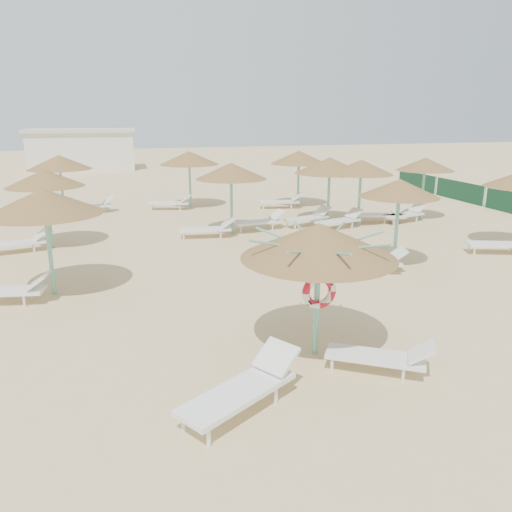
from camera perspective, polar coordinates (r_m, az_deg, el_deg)
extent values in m
plane|color=#D8B784|center=(10.13, 5.68, -10.16)|extent=(120.00, 120.00, 0.00)
cylinder|color=#66B1A0|center=(9.42, 6.95, -5.15)|extent=(0.11, 0.11, 2.14)
cone|color=olive|center=(9.07, 7.19, 1.75)|extent=(2.86, 2.86, 0.64)
cylinder|color=#66B1A0|center=(9.13, 7.14, 0.25)|extent=(0.20, 0.20, 0.12)
cylinder|color=#66B1A0|center=(9.35, 10.91, 1.69)|extent=(1.29, 0.04, 0.33)
cylinder|color=#66B1A0|center=(9.68, 8.68, 2.28)|extent=(0.94, 0.94, 0.33)
cylinder|color=#66B1A0|center=(9.67, 5.70, 2.38)|extent=(0.04, 1.29, 0.33)
cylinder|color=#66B1A0|center=(9.34, 3.46, 1.94)|extent=(0.94, 0.94, 0.33)
cylinder|color=#66B1A0|center=(8.86, 3.25, 1.16)|extent=(1.29, 0.04, 0.33)
cylinder|color=#66B1A0|center=(8.50, 5.48, 0.47)|extent=(0.94, 0.94, 0.33)
cylinder|color=#66B1A0|center=(8.50, 8.86, 0.35)|extent=(0.04, 1.29, 0.33)
cylinder|color=#66B1A0|center=(8.86, 11.10, 0.89)|extent=(0.94, 0.94, 0.33)
torus|color=red|center=(9.26, 7.23, -4.07)|extent=(0.67, 0.15, 0.67)
cylinder|color=white|center=(7.34, -5.45, -19.95)|extent=(0.06, 0.06, 0.30)
cylinder|color=white|center=(7.68, -8.31, -18.26)|extent=(0.06, 0.06, 0.30)
cylinder|color=white|center=(8.21, 2.28, -15.60)|extent=(0.06, 0.06, 0.30)
cylinder|color=white|center=(8.51, -0.58, -14.35)|extent=(0.06, 0.06, 0.30)
cube|color=white|center=(7.89, -2.11, -15.39)|extent=(2.08, 1.66, 0.09)
cube|color=white|center=(8.35, 2.32, -11.46)|extent=(0.78, 0.82, 0.39)
cylinder|color=white|center=(9.20, 8.68, -12.23)|extent=(0.05, 0.05, 0.25)
cylinder|color=white|center=(9.60, 9.09, -10.98)|extent=(0.05, 0.05, 0.25)
cylinder|color=white|center=(9.15, 16.47, -12.94)|extent=(0.05, 0.05, 0.25)
cylinder|color=white|center=(9.55, 16.53, -11.65)|extent=(0.05, 0.05, 0.25)
cube|color=white|center=(9.28, 13.45, -11.13)|extent=(1.76, 1.40, 0.07)
cube|color=white|center=(9.19, 18.41, -10.31)|extent=(0.66, 0.70, 0.33)
cylinder|color=#66B1A0|center=(13.47, -22.51, 0.57)|extent=(0.11, 0.11, 2.30)
cone|color=olive|center=(13.22, -23.09, 5.77)|extent=(2.80, 2.80, 0.63)
cylinder|color=#66B1A0|center=(13.26, -22.97, 4.73)|extent=(0.20, 0.20, 0.12)
cylinder|color=white|center=(13.16, -24.98, -4.69)|extent=(0.06, 0.06, 0.28)
cylinder|color=white|center=(13.60, -24.33, -3.96)|extent=(0.06, 0.06, 0.28)
cube|color=white|center=(13.51, -26.95, -3.61)|extent=(1.97, 0.92, 0.08)
cube|color=white|center=(13.16, -23.62, -2.59)|extent=(0.57, 0.67, 0.36)
cylinder|color=#66B1A0|center=(18.32, -22.59, 4.38)|extent=(0.11, 0.11, 2.30)
cone|color=olive|center=(18.14, -23.01, 8.20)|extent=(2.53, 2.53, 0.57)
cylinder|color=#66B1A0|center=(18.17, -22.93, 7.47)|extent=(0.20, 0.20, 0.12)
cylinder|color=white|center=(18.10, -24.02, 0.80)|extent=(0.06, 0.06, 0.28)
cylinder|color=white|center=(18.58, -24.15, 1.16)|extent=(0.06, 0.06, 0.28)
cube|color=white|center=(18.28, -25.86, 1.30)|extent=(1.99, 1.02, 0.08)
cube|color=white|center=(18.26, -23.31, 2.37)|extent=(0.60, 0.69, 0.36)
cylinder|color=#66B1A0|center=(23.96, -21.27, 7.00)|extent=(0.11, 0.11, 2.30)
cone|color=olive|center=(23.82, -21.58, 9.94)|extent=(2.76, 2.76, 0.62)
cylinder|color=#66B1A0|center=(23.84, -21.52, 9.37)|extent=(0.20, 0.20, 0.12)
cylinder|color=white|center=(23.94, -25.74, 4.03)|extent=(0.06, 0.06, 0.28)
cylinder|color=white|center=(24.39, -25.29, 4.28)|extent=(0.06, 0.06, 0.28)
cylinder|color=white|center=(23.44, -22.70, 4.15)|extent=(0.06, 0.06, 0.28)
cylinder|color=white|center=(23.90, -22.30, 4.40)|extent=(0.06, 0.06, 0.28)
cube|color=white|center=(23.83, -23.79, 4.65)|extent=(1.99, 1.04, 0.08)
cube|color=white|center=(23.49, -21.92, 5.31)|extent=(0.61, 0.69, 0.36)
cylinder|color=white|center=(23.96, -20.16, 4.65)|extent=(0.06, 0.06, 0.28)
cylinder|color=white|center=(24.44, -20.35, 4.84)|extent=(0.06, 0.06, 0.28)
cylinder|color=white|center=(24.18, -17.00, 5.03)|extent=(0.06, 0.06, 0.28)
cylinder|color=white|center=(24.67, -17.25, 5.21)|extent=(0.06, 0.06, 0.28)
cube|color=white|center=(24.29, -18.43, 5.39)|extent=(1.99, 1.04, 0.08)
cube|color=white|center=(24.41, -16.52, 6.17)|extent=(0.61, 0.69, 0.36)
cylinder|color=#66B1A0|center=(19.01, -2.82, 5.98)|extent=(0.11, 0.11, 2.30)
cone|color=olive|center=(18.83, -2.87, 9.69)|extent=(2.66, 2.66, 0.60)
cylinder|color=#66B1A0|center=(18.86, -2.86, 8.97)|extent=(0.20, 0.20, 0.12)
cylinder|color=white|center=(18.36, -8.27, 2.25)|extent=(0.06, 0.06, 0.28)
cylinder|color=white|center=(18.85, -8.28, 2.61)|extent=(0.06, 0.06, 0.28)
cylinder|color=white|center=(18.41, -4.06, 2.41)|extent=(0.06, 0.06, 0.28)
cylinder|color=white|center=(18.89, -4.18, 2.76)|extent=(0.06, 0.06, 0.28)
cube|color=white|center=(18.58, -5.83, 3.07)|extent=(1.96, 0.85, 0.08)
cube|color=white|center=(18.58, -3.22, 3.88)|extent=(0.55, 0.66, 0.36)
cylinder|color=white|center=(19.24, -1.77, 3.04)|extent=(0.06, 0.06, 0.28)
cylinder|color=white|center=(19.70, -2.28, 3.34)|extent=(0.06, 0.06, 0.28)
cylinder|color=white|center=(19.74, 1.90, 3.38)|extent=(0.06, 0.06, 0.28)
cylinder|color=white|center=(20.19, 1.32, 3.66)|extent=(0.06, 0.06, 0.28)
cube|color=white|center=(19.71, 0.15, 3.90)|extent=(1.96, 0.85, 0.08)
cube|color=white|center=(20.00, 2.41, 4.76)|extent=(0.55, 0.66, 0.36)
cylinder|color=#66B1A0|center=(24.73, -7.56, 8.19)|extent=(0.11, 0.11, 2.30)
cone|color=olive|center=(24.59, -7.66, 11.06)|extent=(2.84, 2.84, 0.64)
cylinder|color=#66B1A0|center=(24.61, -7.64, 10.49)|extent=(0.20, 0.20, 0.12)
cylinder|color=white|center=(24.27, -11.87, 5.42)|extent=(0.06, 0.06, 0.28)
cylinder|color=white|center=(24.75, -11.65, 5.64)|extent=(0.06, 0.06, 0.28)
cylinder|color=white|center=(24.04, -8.70, 5.48)|extent=(0.06, 0.06, 0.28)
cylinder|color=white|center=(24.52, -8.54, 5.70)|extent=(0.06, 0.06, 0.28)
cube|color=white|center=(24.33, -9.93, 5.98)|extent=(2.00, 1.10, 0.08)
cube|color=white|center=(24.17, -7.95, 6.58)|extent=(0.63, 0.71, 0.36)
cylinder|color=#66B1A0|center=(15.31, 15.73, 2.94)|extent=(0.11, 0.11, 2.30)
cone|color=olive|center=(15.09, 16.09, 7.48)|extent=(2.30, 2.30, 0.52)
cylinder|color=#66B1A0|center=(15.12, 16.02, 6.63)|extent=(0.20, 0.20, 0.12)
cylinder|color=white|center=(14.26, 9.73, -1.83)|extent=(0.06, 0.06, 0.28)
cylinder|color=white|center=(14.73, 9.29, -1.24)|extent=(0.06, 0.06, 0.28)
cylinder|color=white|center=(14.63, 14.88, -1.70)|extent=(0.06, 0.06, 0.28)
cylinder|color=white|center=(15.08, 14.30, -1.12)|extent=(0.06, 0.06, 0.28)
cube|color=white|center=(14.64, 12.59, -0.79)|extent=(1.99, 1.00, 0.08)
cube|color=white|center=(14.84, 15.80, 0.17)|extent=(0.60, 0.69, 0.36)
cylinder|color=#66B1A0|center=(21.16, 8.29, 6.86)|extent=(0.11, 0.11, 2.30)
cone|color=olive|center=(21.00, 8.43, 10.22)|extent=(2.89, 2.89, 0.65)
cylinder|color=#66B1A0|center=(21.03, 8.40, 9.55)|extent=(0.20, 0.20, 0.12)
cylinder|color=white|center=(19.88, 4.50, 3.42)|extent=(0.06, 0.06, 0.28)
cylinder|color=white|center=(20.26, 3.61, 3.68)|extent=(0.06, 0.06, 0.28)
cylinder|color=white|center=(20.73, 7.42, 3.86)|extent=(0.06, 0.06, 0.28)
cylinder|color=white|center=(21.10, 6.52, 4.10)|extent=(0.06, 0.06, 0.28)
cube|color=white|center=(20.53, 5.82, 4.30)|extent=(2.00, 1.20, 0.08)
cube|color=white|center=(21.03, 7.62, 5.19)|extent=(0.65, 0.72, 0.36)
cylinder|color=#66B1A0|center=(24.94, 4.85, 8.33)|extent=(0.11, 0.11, 2.30)
cone|color=olive|center=(24.81, 4.92, 11.18)|extent=(2.79, 2.79, 0.63)
cylinder|color=#66B1A0|center=(24.83, 4.90, 10.62)|extent=(0.20, 0.20, 0.12)
cylinder|color=white|center=(24.05, 0.84, 5.67)|extent=(0.06, 0.06, 0.28)
cylinder|color=white|center=(24.54, 0.74, 5.88)|extent=(0.06, 0.06, 0.28)
cylinder|color=white|center=(24.19, 4.04, 5.69)|extent=(0.06, 0.06, 0.28)
cylinder|color=white|center=(24.68, 3.89, 5.90)|extent=(0.06, 0.06, 0.28)
cube|color=white|center=(24.34, 2.68, 6.21)|extent=(1.99, 0.99, 0.08)
cube|color=white|center=(24.41, 4.69, 6.77)|extent=(0.60, 0.69, 0.36)
cylinder|color=white|center=(17.70, 23.69, 0.52)|extent=(0.06, 0.06, 0.28)
cylinder|color=white|center=(18.15, 23.17, 0.94)|extent=(0.06, 0.06, 0.28)
cylinder|color=white|center=(18.65, 27.08, 0.84)|extent=(0.06, 0.06, 0.28)
cube|color=white|center=(18.17, 25.86, 1.22)|extent=(2.00, 1.21, 0.08)
cylinder|color=#66B1A0|center=(22.81, 18.51, 6.85)|extent=(0.11, 0.11, 2.30)
cone|color=olive|center=(22.66, 18.78, 9.92)|extent=(2.42, 2.42, 0.54)
cylinder|color=#66B1A0|center=(22.68, 18.73, 9.34)|extent=(0.20, 0.20, 0.12)
cylinder|color=white|center=(21.31, 15.49, 3.74)|extent=(0.06, 0.06, 0.28)
cylinder|color=white|center=(21.65, 14.54, 3.99)|extent=(0.06, 0.06, 0.28)
cylinder|color=white|center=(22.30, 17.89, 4.07)|extent=(0.06, 0.06, 0.28)
cylinder|color=white|center=(22.62, 16.94, 4.31)|extent=(0.06, 0.06, 0.28)
cube|color=white|center=(22.02, 16.50, 4.52)|extent=(2.00, 1.12, 0.08)
cube|color=white|center=(22.61, 18.01, 5.30)|extent=(0.63, 0.71, 0.36)
cylinder|color=#66B1A0|center=(20.83, 11.73, 6.55)|extent=(0.11, 0.11, 2.30)
cone|color=olive|center=(20.67, 11.93, 9.93)|extent=(2.58, 2.58, 0.58)
cylinder|color=#66B1A0|center=(20.70, 11.89, 9.28)|extent=(0.20, 0.20, 0.12)
cylinder|color=white|center=(19.50, 7.97, 3.07)|extent=(0.06, 0.06, 0.28)
cylinder|color=white|center=(19.88, 7.07, 3.35)|extent=(0.06, 0.06, 0.28)
cylinder|color=white|center=(20.36, 10.93, 3.48)|extent=(0.06, 0.06, 0.28)
cylinder|color=white|center=(20.73, 10.01, 3.75)|extent=(0.06, 0.06, 0.28)
cube|color=white|center=(20.15, 9.32, 3.96)|extent=(2.00, 1.12, 0.08)
cube|color=white|center=(20.66, 11.15, 4.84)|extent=(0.63, 0.71, 0.36)
cylinder|color=white|center=(21.37, 11.87, 4.02)|extent=(0.06, 0.06, 0.28)
cylinder|color=white|center=(21.85, 11.62, 4.29)|extent=(0.06, 0.06, 0.28)
cylinder|color=white|center=(21.68, 15.38, 3.95)|extent=(0.06, 0.06, 0.28)
cylinder|color=white|center=(22.16, 15.06, 4.22)|extent=(0.06, 0.06, 0.28)
cube|color=white|center=(21.75, 13.85, 4.58)|extent=(2.00, 1.12, 0.08)
cube|color=white|center=(21.92, 16.06, 5.15)|extent=(0.63, 0.71, 0.36)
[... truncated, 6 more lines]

